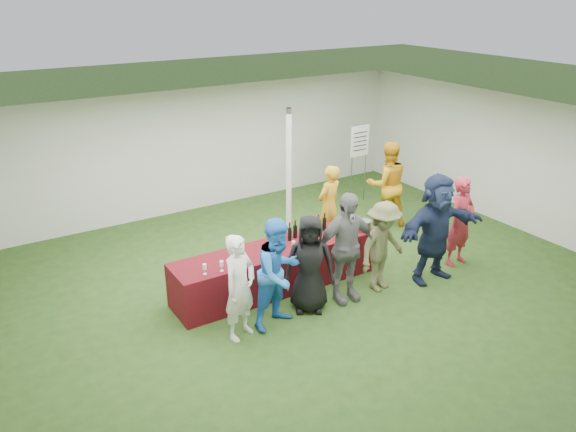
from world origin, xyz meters
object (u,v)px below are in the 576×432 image
customer_5 (435,228)px  customer_3 (346,248)px  customer_1 (279,273)px  customer_0 (240,287)px  customer_4 (383,247)px  dump_bucket (364,225)px  staff_pourer (329,206)px  staff_back (387,184)px  serving_table (278,267)px  customer_6 (461,222)px  wine_list_sign (360,147)px  customer_2 (310,264)px

customer_5 → customer_3: bearing=172.3°
customer_1 → customer_5: size_ratio=0.89×
customer_0 → customer_4: size_ratio=1.03×
dump_bucket → staff_pourer: staff_pourer is taller
staff_back → customer_0: 4.90m
customer_3 → customer_5: bearing=-4.2°
dump_bucket → staff_back: 2.13m
dump_bucket → customer_0: bearing=-165.8°
staff_back → customer_1: staff_back is taller
customer_1 → customer_3: 1.25m
serving_table → customer_0: customer_0 is taller
customer_0 → customer_1: size_ratio=0.94×
serving_table → customer_3: 1.26m
customer_6 → customer_4: bearing=172.0°
wine_list_sign → customer_3: customer_3 is taller
customer_4 → customer_6: customer_6 is taller
staff_back → dump_bucket: bearing=59.0°
customer_0 → customer_6: size_ratio=0.96×
wine_list_sign → customer_5: (-1.27, -3.63, -0.37)m
customer_4 → customer_6: size_ratio=0.94×
customer_3 → customer_6: size_ratio=1.11×
customer_2 → customer_6: 3.16m
customer_2 → customer_0: bearing=-145.1°
customer_1 → customer_2: customer_1 is taller
customer_3 → customer_0: bearing=-174.7°
staff_pourer → customer_4: (-0.27, -1.87, -0.03)m
wine_list_sign → customer_5: size_ratio=0.95×
dump_bucket → customer_5: bearing=-50.1°
customer_6 → customer_3: bearing=171.1°
staff_pourer → wine_list_sign: bearing=-157.1°
dump_bucket → customer_1: bearing=-161.5°
serving_table → customer_3: (0.70, -0.89, 0.54)m
wine_list_sign → customer_3: bearing=-131.2°
customer_4 → dump_bucket: bearing=63.2°
customer_0 → customer_5: customer_5 is taller
staff_pourer → customer_6: bearing=113.2°
customer_0 → customer_3: bearing=-22.2°
staff_pourer → customer_0: 3.42m
staff_back → customer_3: size_ratio=0.99×
dump_bucket → customer_3: 1.14m
dump_bucket → customer_0: size_ratio=0.16×
staff_back → customer_3: bearing=58.5°
customer_0 → customer_3: customer_3 is taller
staff_pourer → customer_0: (-2.87, -1.85, -0.01)m
customer_4 → customer_5: (0.97, -0.20, 0.18)m
wine_list_sign → customer_1: 5.44m
customer_0 → customer_2: customer_0 is taller
wine_list_sign → staff_back: 1.50m
staff_back → customer_0: (-4.47, -2.01, -0.11)m
customer_6 → staff_back: bearing=80.7°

